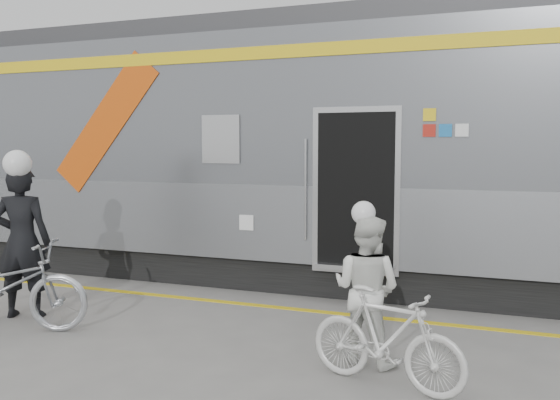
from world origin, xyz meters
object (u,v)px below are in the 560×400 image
at_px(man, 22,242).
at_px(bicycle_right, 386,338).
at_px(bicycle_left, 1,286).
at_px(woman, 366,289).

xyz_separation_m(man, bicycle_right, (4.68, -0.59, -0.51)).
xyz_separation_m(man, bicycle_left, (0.20, -0.55, -0.43)).
bearing_deg(man, woman, 159.18).
bearing_deg(bicycle_right, woman, 43.49).
xyz_separation_m(man, woman, (4.38, -0.04, -0.22)).
xyz_separation_m(bicycle_left, woman, (4.18, 0.51, 0.21)).
relative_size(woman, bicycle_right, 0.99).
height_order(man, bicycle_right, man).
bearing_deg(bicycle_right, man, 97.66).
relative_size(bicycle_left, woman, 1.36).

